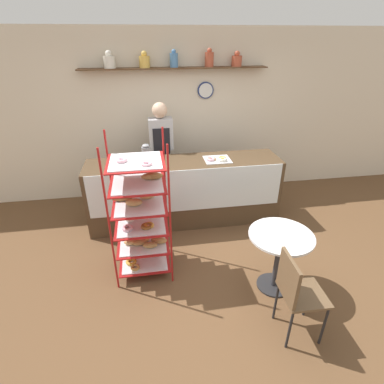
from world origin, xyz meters
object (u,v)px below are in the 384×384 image
person_worker (162,151)px  cafe_table (279,248)px  coffee_carafe (146,155)px  donut_tray_counter (217,159)px  pastry_rack (141,215)px  cafe_chair (296,289)px

person_worker → cafe_table: person_worker is taller
person_worker → cafe_table: (1.08, -2.13, -0.41)m
person_worker → cafe_table: 2.42m
coffee_carafe → donut_tray_counter: 1.00m
cafe_table → donut_tray_counter: bearing=102.5°
person_worker → donut_tray_counter: 0.96m
pastry_rack → cafe_table: bearing=-21.1°
cafe_chair → donut_tray_counter: size_ratio=2.41×
pastry_rack → person_worker: bearing=77.2°
cafe_chair → donut_tray_counter: 2.16m
cafe_chair → coffee_carafe: size_ratio=2.93×
cafe_table → donut_tray_counter: size_ratio=1.93×
pastry_rack → donut_tray_counter: 1.48m
cafe_chair → person_worker: bearing=21.9°
donut_tray_counter → person_worker: bearing=141.0°
coffee_carafe → pastry_rack: bearing=-96.8°
cafe_chair → cafe_table: bearing=-8.1°
person_worker → coffee_carafe: bearing=-111.2°
person_worker → donut_tray_counter: bearing=-39.0°
person_worker → donut_tray_counter: size_ratio=4.57×
donut_tray_counter → cafe_chair: bearing=-83.8°
pastry_rack → cafe_chair: bearing=-40.6°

